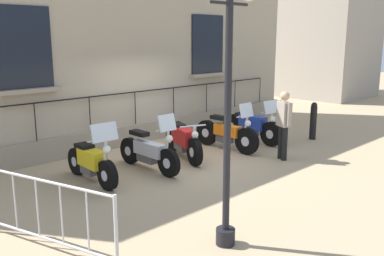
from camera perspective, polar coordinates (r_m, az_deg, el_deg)
name	(u,v)px	position (r m, az deg, el deg)	size (l,w,h in m)	color
ground_plane	(179,156)	(10.62, -1.73, -3.84)	(60.00, 60.00, 0.00)	tan
building_facade	(124,37)	(11.93, -9.20, 12.16)	(0.82, 13.63, 6.08)	tan
motorcycle_yellow	(92,163)	(8.88, -13.48, -4.60)	(1.88, 0.67, 1.34)	black
motorcycle_silver	(149,152)	(9.46, -5.87, -3.27)	(2.02, 0.54, 1.36)	black
motorcycle_red	(183,141)	(10.38, -1.22, -1.75)	(2.01, 0.96, 0.94)	black
motorcycle_orange	(227,134)	(11.16, 4.76, -0.79)	(2.09, 0.58, 1.32)	black
motorcycle_blue	(252,126)	(12.11, 8.16, 0.25)	(2.16, 0.67, 1.27)	black
lamppost	(228,71)	(5.63, 4.99, 7.75)	(0.32, 1.02, 3.73)	black
crowd_barrier	(49,213)	(6.24, -18.87, -10.85)	(2.29, 0.74, 1.05)	#B7B7BF
bollard	(313,121)	(12.74, 16.20, 0.96)	(0.19, 0.19, 1.10)	black
pedestrian_standing	(284,121)	(10.36, 12.38, 0.88)	(0.49, 0.35, 1.68)	black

